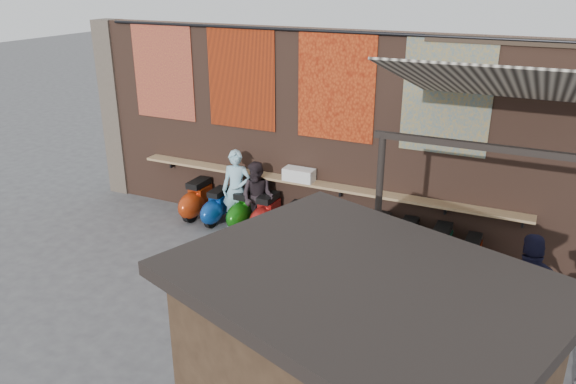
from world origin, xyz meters
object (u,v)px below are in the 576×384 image
object	(u,v)px
shelf_box	(299,175)
scooter_stool_1	(217,207)
scooter_stool_2	(244,210)
diner_right	(258,198)
scooter_stool_3	(266,214)
scooter_stool_0	(197,200)
scooter_stool_6	(347,233)
scooter_stool_5	(320,227)
scooter_stool_7	(378,237)
diner_left	(237,190)
scooter_stool_4	(293,222)
scooter_stool_10	(471,257)
shopper_tan	(370,271)
shopper_navy	(526,300)
scooter_stool_8	(406,242)
scooter_stool_9	(440,249)

from	to	relation	value
shelf_box	scooter_stool_1	distance (m)	1.97
scooter_stool_2	diner_right	size ratio (longest dim) A/B	0.57
shelf_box	scooter_stool_3	size ratio (longest dim) A/B	0.73
diner_right	scooter_stool_0	bearing A→B (deg)	176.97
shelf_box	scooter_stool_6	world-z (taller)	shelf_box
scooter_stool_2	scooter_stool_5	size ratio (longest dim) A/B	1.13
scooter_stool_0	scooter_stool_5	world-z (taller)	scooter_stool_0
scooter_stool_7	diner_left	distance (m)	3.05
scooter_stool_4	scooter_stool_1	bearing A→B (deg)	-179.04
scooter_stool_1	scooter_stool_10	world-z (taller)	scooter_stool_1
scooter_stool_0	diner_right	bearing A→B (deg)	-1.71
scooter_stool_7	scooter_stool_10	size ratio (longest dim) A/B	1.10
shelf_box	scooter_stool_4	size ratio (longest dim) A/B	0.81
scooter_stool_1	diner_right	size ratio (longest dim) A/B	0.53
scooter_stool_5	scooter_stool_0	bearing A→B (deg)	178.95
shelf_box	shopper_tan	bearing A→B (deg)	-47.01
scooter_stool_10	scooter_stool_1	bearing A→B (deg)	-179.69
scooter_stool_2	shopper_navy	bearing A→B (deg)	-21.13
scooter_stool_8	scooter_stool_9	size ratio (longest dim) A/B	0.97
shelf_box	shopper_tan	distance (m)	3.32
scooter_stool_8	scooter_stool_9	xyz separation A→B (m)	(0.61, -0.05, 0.01)
scooter_stool_2	shopper_tan	size ratio (longest dim) A/B	0.48
scooter_stool_8	scooter_stool_2	bearing A→B (deg)	-179.97
scooter_stool_4	shopper_tan	bearing A→B (deg)	-43.50
scooter_stool_0	scooter_stool_7	distance (m)	4.03
scooter_stool_6	diner_right	world-z (taller)	diner_right
scooter_stool_2	scooter_stool_6	world-z (taller)	scooter_stool_2
scooter_stool_1	scooter_stool_4	size ratio (longest dim) A/B	1.03
diner_left	shopper_tan	xyz separation A→B (m)	(3.51, -2.12, 0.04)
diner_left	diner_right	world-z (taller)	diner_left
scooter_stool_9	shopper_tan	size ratio (longest dim) A/B	0.48
scooter_stool_1	shopper_tan	size ratio (longest dim) A/B	0.45
diner_left	shopper_navy	distance (m)	6.02
shopper_navy	shopper_tan	world-z (taller)	shopper_navy
diner_left	scooter_stool_3	bearing A→B (deg)	-12.74
shelf_box	scooter_stool_5	bearing A→B (deg)	-27.48
scooter_stool_0	scooter_stool_10	xyz separation A→B (m)	(5.70, -0.05, -0.06)
scooter_stool_9	scooter_stool_10	world-z (taller)	scooter_stool_9
diner_right	shelf_box	bearing A→B (deg)	19.84
scooter_stool_7	diner_left	world-z (taller)	diner_left
scooter_stool_10	scooter_stool_6	bearing A→B (deg)	179.86
shopper_navy	shopper_tan	xyz separation A→B (m)	(-2.13, -0.01, -0.07)
scooter_stool_7	shopper_navy	xyz separation A→B (m)	(2.62, -2.11, 0.55)
diner_right	scooter_stool_4	bearing A→B (deg)	-1.42
scooter_stool_1	diner_left	world-z (taller)	diner_left
scooter_stool_7	diner_right	distance (m)	2.55
scooter_stool_1	scooter_stool_4	world-z (taller)	scooter_stool_1
shopper_tan	shopper_navy	bearing A→B (deg)	-27.98
scooter_stool_0	scooter_stool_2	size ratio (longest dim) A/B	1.04
scooter_stool_6	diner_right	size ratio (longest dim) A/B	0.48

